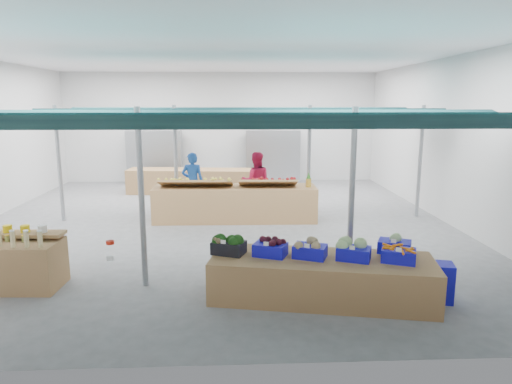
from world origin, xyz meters
TOP-DOWN VIEW (x-y plane):
  - floor at (0.00, 0.00)m, footprint 13.00×13.00m
  - hall at (0.00, 1.44)m, footprint 13.00×13.00m
  - pole_grid at (0.75, -1.75)m, footprint 10.00×4.60m
  - awnings at (0.75, -1.75)m, footprint 9.50×7.08m
  - back_shelving_left at (-2.50, 6.00)m, footprint 2.00×0.50m
  - back_shelving_right at (2.00, 6.00)m, footprint 2.00×0.50m
  - bottle_shelf at (-3.29, -3.98)m, footprint 1.82×1.17m
  - veg_counter at (1.89, -4.68)m, footprint 3.61×1.79m
  - fruit_counter at (0.54, 0.29)m, footprint 4.24×1.08m
  - far_counter at (-0.82, 4.05)m, footprint 4.66×1.35m
  - crate_stack at (3.66, -4.84)m, footprint 0.58×0.47m
  - vendor_left at (-0.66, 1.39)m, footprint 0.62×0.42m
  - vendor_right at (1.14, 1.39)m, footprint 0.83×0.65m
  - crate_broccoli at (0.43, -4.40)m, footprint 0.59×0.51m
  - crate_beets at (1.09, -4.53)m, footprint 0.59×0.51m
  - crate_celeriac at (1.70, -4.64)m, footprint 0.59×0.51m
  - crate_cabbage at (2.36, -4.77)m, footprint 0.59×0.51m
  - crate_carrots at (3.02, -4.90)m, footprint 0.59×0.51m
  - sparrow at (0.26, -4.49)m, footprint 0.12×0.09m
  - pole_ribbon at (-1.25, -5.10)m, footprint 0.12×0.12m
  - apple_heap_yellow at (-0.47, 0.21)m, footprint 1.92×0.77m
  - apple_heap_red at (1.39, 0.17)m, footprint 1.52×0.75m
  - pineapple at (2.45, 0.15)m, footprint 0.14×0.14m
  - crate_extra at (3.10, -4.48)m, footprint 0.60×0.53m

SIDE VIEW (x-z plane):
  - floor at x=0.00m, z-range 0.00..0.00m
  - crate_stack at x=3.66m, z-range 0.00..0.61m
  - veg_counter at x=1.89m, z-range 0.00..0.67m
  - far_counter at x=-0.82m, z-range 0.00..0.83m
  - bottle_shelf at x=-3.29m, z-range -0.10..0.97m
  - fruit_counter at x=0.54m, z-range 0.00..0.91m
  - crate_carrots at x=3.02m, z-range 0.64..0.93m
  - crate_beets at x=1.09m, z-range 0.66..0.95m
  - crate_celeriac at x=1.70m, z-range 0.66..0.97m
  - crate_extra at x=3.10m, z-range 0.66..0.98m
  - crate_broccoli at x=0.43m, z-range 0.66..1.01m
  - crate_cabbage at x=2.36m, z-range 0.66..1.01m
  - vendor_left at x=-0.66m, z-range 0.00..1.69m
  - vendor_right at x=1.14m, z-range 0.00..1.69m
  - sparrow at x=0.26m, z-range 0.86..0.98m
  - back_shelving_left at x=-2.50m, z-range 0.00..2.00m
  - back_shelving_right at x=2.00m, z-range 0.00..2.00m
  - apple_heap_yellow at x=-0.47m, z-range 0.93..1.21m
  - apple_heap_red at x=1.39m, z-range 0.93..1.21m
  - pole_ribbon at x=-1.25m, z-range 0.94..1.22m
  - pineapple at x=2.45m, z-range 0.89..1.28m
  - pole_grid at x=0.75m, z-range 0.31..3.31m
  - hall at x=0.00m, z-range -3.85..9.15m
  - awnings at x=0.75m, z-range 2.63..2.93m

